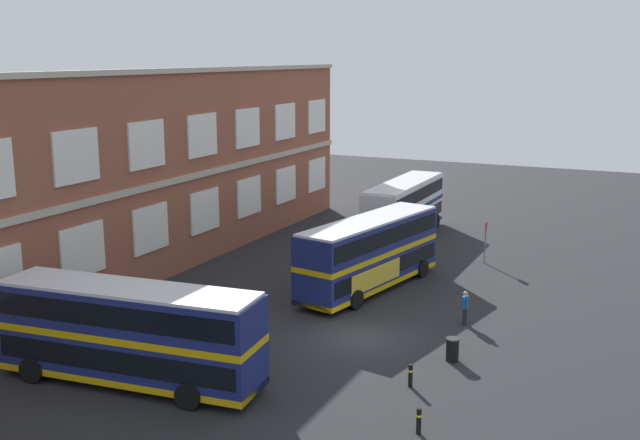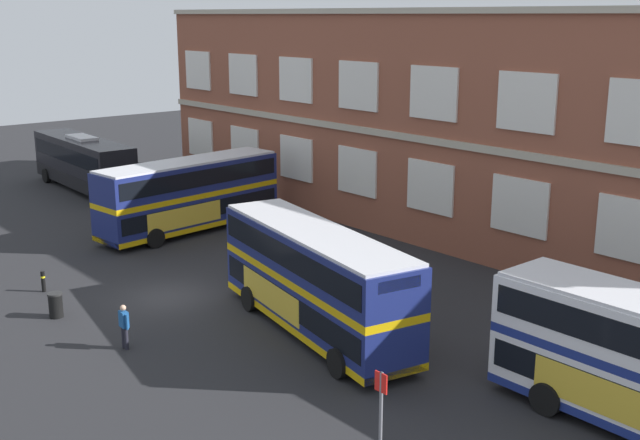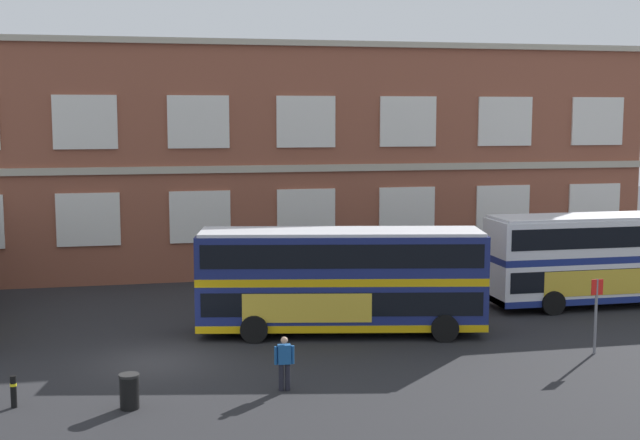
# 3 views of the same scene
# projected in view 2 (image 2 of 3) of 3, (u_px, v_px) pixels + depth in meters

# --- Properties ---
(ground_plane) EXTENTS (120.00, 120.00, 0.00)m
(ground_plane) POSITION_uv_depth(u_px,v_px,m) (207.00, 287.00, 35.43)
(ground_plane) COLOR #232326
(brick_terminal_building) EXTENTS (49.25, 8.19, 12.24)m
(brick_terminal_building) POSITION_uv_depth(u_px,v_px,m) (483.00, 129.00, 42.08)
(brick_terminal_building) COLOR brown
(brick_terminal_building) RESTS_ON ground
(double_decker_near) EXTENTS (3.70, 11.20, 4.07)m
(double_decker_near) POSITION_uv_depth(u_px,v_px,m) (190.00, 194.00, 44.03)
(double_decker_near) COLOR navy
(double_decker_near) RESTS_ON ground
(double_decker_middle) EXTENTS (11.29, 4.61, 4.07)m
(double_decker_middle) POSITION_uv_depth(u_px,v_px,m) (315.00, 279.00, 29.89)
(double_decker_middle) COLOR navy
(double_decker_middle) RESTS_ON ground
(touring_coach) EXTENTS (12.09, 3.26, 3.80)m
(touring_coach) POSITION_uv_depth(u_px,v_px,m) (84.00, 163.00, 54.62)
(touring_coach) COLOR black
(touring_coach) RESTS_ON ground
(waiting_passenger) EXTENTS (0.63, 0.25, 1.70)m
(waiting_passenger) POSITION_uv_depth(u_px,v_px,m) (124.00, 325.00, 28.65)
(waiting_passenger) COLOR black
(waiting_passenger) RESTS_ON ground
(bus_stand_flag) EXTENTS (0.44, 0.10, 2.70)m
(bus_stand_flag) POSITION_uv_depth(u_px,v_px,m) (381.00, 409.00, 21.08)
(bus_stand_flag) COLOR slate
(bus_stand_flag) RESTS_ON ground
(station_litter_bin) EXTENTS (0.60, 0.60, 1.03)m
(station_litter_bin) POSITION_uv_depth(u_px,v_px,m) (56.00, 305.00, 31.77)
(station_litter_bin) COLOR black
(station_litter_bin) RESTS_ON ground
(safety_bollard_east) EXTENTS (0.19, 0.19, 0.95)m
(safety_bollard_east) POSITION_uv_depth(u_px,v_px,m) (43.00, 281.00, 34.70)
(safety_bollard_east) COLOR black
(safety_bollard_east) RESTS_ON ground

